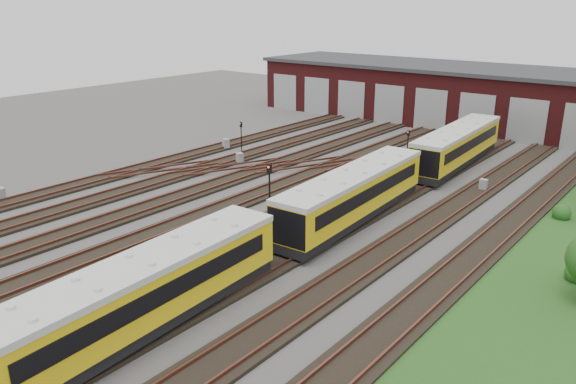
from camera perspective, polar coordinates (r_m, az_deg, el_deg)
The scene contains 14 objects.
ground at distance 34.70m, azimuth -7.47°, elevation -3.70°, with size 120.00×120.00×0.00m, color #413E3C.
track_network at distance 35.14m, azimuth -6.98°, elevation -3.19°, with size 30.40×70.00×0.33m.
maintenance_shed at distance 66.96m, azimuth 18.09°, elevation 9.31°, with size 51.00×12.50×6.35m.
metro_train at distance 35.01m, azimuth 6.68°, elevation -0.21°, with size 3.40×46.49×2.97m.
signal_mast_0 at distance 51.89m, azimuth -4.78°, elevation 6.04°, with size 0.27×0.25×2.78m.
signal_mast_1 at distance 34.62m, azimuth -1.90°, elevation 0.67°, with size 0.31×0.29×3.79m.
signal_mast_2 at distance 41.80m, azimuth 9.67°, elevation 2.50°, with size 0.22×0.21×2.56m.
signal_mast_3 at distance 48.65m, azimuth 12.07°, elevation 4.90°, with size 0.24×0.22×2.90m.
relay_cabinet_0 at distance 43.53m, azimuth -27.17°, elevation -0.28°, with size 0.60×0.50×1.01m, color #95979A.
relay_cabinet_1 at distance 53.05m, azimuth -6.33°, elevation 4.85°, with size 0.61×0.51×1.01m, color #95979A.
relay_cabinet_2 at distance 48.10m, azimuth -4.92°, elevation 3.41°, with size 0.58×0.48×0.97m, color #95979A.
relay_cabinet_3 at distance 49.46m, azimuth 17.09°, elevation 3.05°, with size 0.56×0.46×0.93m, color #95979A.
relay_cabinet_4 at distance 43.39m, azimuth 19.22°, elevation 0.65°, with size 0.54×0.45×0.90m, color #95979A.
bush_1 at distance 39.75m, azimuth 26.07°, elevation -1.68°, with size 1.16×1.16×1.16m, color #154614.
Camera 1 is at (23.41, -21.96, 13.16)m, focal length 35.00 mm.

